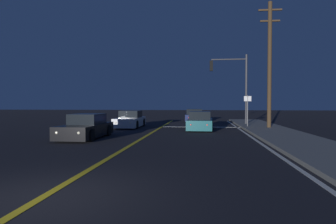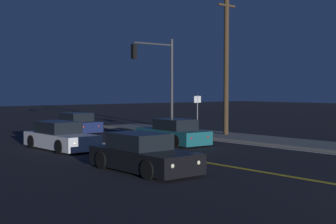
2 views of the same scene
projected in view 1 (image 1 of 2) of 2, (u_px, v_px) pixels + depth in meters
ground_plane at (41, 199)px, 5.94m from camera, size 160.00×160.00×0.00m
sidewalk_right at (294, 140)px, 14.98m from camera, size 3.20×35.99×0.15m
lane_line_center at (141, 139)px, 15.87m from camera, size 0.20×33.99×0.01m
lane_line_edge_right at (257, 141)px, 15.19m from camera, size 0.16×33.99×0.01m
stop_bar at (200, 127)px, 23.96m from camera, size 6.30×0.50×0.01m
car_side_waiting_teal at (200, 122)px, 21.39m from camera, size 1.94×4.54×1.34m
car_mid_block_white at (130, 120)px, 23.78m from camera, size 1.91×4.70×1.34m
car_distant_tail_navy at (194, 116)px, 30.92m from camera, size 2.02×4.36×1.34m
car_lead_oncoming_black at (86, 128)px, 16.32m from camera, size 1.89×4.55×1.34m
traffic_signal_near_right at (234, 79)px, 25.80m from camera, size 3.26×0.28×6.18m
utility_pole_right at (270, 63)px, 21.70m from camera, size 1.68×0.30×9.37m
street_sign_corner at (248, 106)px, 23.00m from camera, size 0.56×0.06×2.54m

